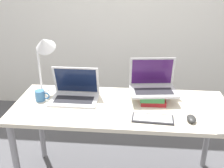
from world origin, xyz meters
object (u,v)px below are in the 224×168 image
at_px(laptop_on_books, 153,85).
at_px(mouse, 191,119).
at_px(notepad, 223,122).
at_px(laptop_left, 75,93).
at_px(wireless_keyboard, 153,119).
at_px(desk_lamp, 44,49).
at_px(mug, 40,96).
at_px(book_stack, 152,96).

bearing_deg(laptop_on_books, mouse, -52.03).
relative_size(mouse, notepad, 0.32).
distance_m(laptop_on_books, mouse, 0.43).
height_order(laptop_left, laptop_on_books, laptop_on_books).
xyz_separation_m(laptop_left, wireless_keyboard, (0.61, -0.27, -0.05)).
relative_size(laptop_left, wireless_keyboard, 1.27).
relative_size(laptop_on_books, desk_lamp, 0.76).
bearing_deg(laptop_on_books, desk_lamp, 176.46).
relative_size(wireless_keyboard, mug, 2.53).
bearing_deg(book_stack, wireless_keyboard, -91.21).
height_order(mouse, desk_lamp, desk_lamp).
distance_m(laptop_on_books, wireless_keyboard, 0.35).
relative_size(book_stack, wireless_keyboard, 0.88).
bearing_deg(laptop_on_books, wireless_keyboard, -91.96).
bearing_deg(wireless_keyboard, notepad, 0.43).
relative_size(wireless_keyboard, mouse, 2.85).
relative_size(laptop_left, notepad, 1.16).
distance_m(book_stack, wireless_keyboard, 0.30).
height_order(laptop_left, mouse, laptop_left).
bearing_deg(desk_lamp, laptop_on_books, -3.54).
height_order(notepad, desk_lamp, desk_lamp).
bearing_deg(mouse, wireless_keyboard, -179.53).
height_order(wireless_keyboard, mug, mug).
bearing_deg(notepad, book_stack, 147.81).
xyz_separation_m(book_stack, wireless_keyboard, (-0.01, -0.30, -0.03)).
distance_m(laptop_left, book_stack, 0.62).
height_order(laptop_left, notepad, laptop_left).
bearing_deg(mouse, book_stack, 130.98).
distance_m(laptop_on_books, mug, 0.90).
xyz_separation_m(book_stack, notepad, (0.47, -0.30, -0.03)).
height_order(book_stack, wireless_keyboard, book_stack).
xyz_separation_m(book_stack, laptop_on_books, (0.00, 0.03, 0.09)).
relative_size(wireless_keyboard, desk_lamp, 0.58).
xyz_separation_m(laptop_left, book_stack, (0.62, 0.03, -0.02)).
distance_m(laptop_left, notepad, 1.12).
bearing_deg(desk_lamp, mug, -92.34).
bearing_deg(book_stack, desk_lamp, 174.66).
relative_size(book_stack, laptop_on_books, 0.67).
height_order(laptop_left, mug, laptop_left).
height_order(mug, desk_lamp, desk_lamp).
height_order(laptop_left, wireless_keyboard, laptop_left).
distance_m(mug, desk_lamp, 0.37).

